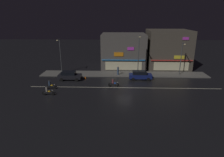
{
  "coord_description": "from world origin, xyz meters",
  "views": [
    {
      "loc": [
        -1.08,
        -30.9,
        11.61
      ],
      "look_at": [
        -2.2,
        1.25,
        1.22
      ],
      "focal_mm": 31.08,
      "sensor_mm": 36.0,
      "label": 1
    }
  ],
  "objects_px": {
    "motorcycle_lead": "(50,85)",
    "motorcycle_following": "(113,83)",
    "streetlamp_west": "(60,53)",
    "streetlamp_east": "(182,56)",
    "streetlamp_mid": "(139,53)",
    "parked_car_near_kerb": "(70,75)",
    "traffic_cone": "(85,77)",
    "parked_car_trailing": "(140,75)",
    "motorcycle_opposite_lane": "(48,91)",
    "pedestrian_on_sidewalk": "(118,71)"
  },
  "relations": [
    {
      "from": "parked_car_trailing",
      "to": "streetlamp_east",
      "type": "bearing_deg",
      "value": 19.47
    },
    {
      "from": "parked_car_near_kerb",
      "to": "motorcycle_following",
      "type": "distance_m",
      "value": 9.1
    },
    {
      "from": "streetlamp_west",
      "to": "streetlamp_mid",
      "type": "height_order",
      "value": "streetlamp_mid"
    },
    {
      "from": "streetlamp_west",
      "to": "motorcycle_opposite_lane",
      "type": "relative_size",
      "value": 3.75
    },
    {
      "from": "parked_car_near_kerb",
      "to": "traffic_cone",
      "type": "height_order",
      "value": "parked_car_near_kerb"
    },
    {
      "from": "streetlamp_west",
      "to": "motorcycle_opposite_lane",
      "type": "xyz_separation_m",
      "value": [
        1.18,
        -11.76,
        -3.7
      ]
    },
    {
      "from": "streetlamp_mid",
      "to": "streetlamp_east",
      "type": "bearing_deg",
      "value": 2.87
    },
    {
      "from": "pedestrian_on_sidewalk",
      "to": "streetlamp_west",
      "type": "bearing_deg",
      "value": -107.84
    },
    {
      "from": "pedestrian_on_sidewalk",
      "to": "motorcycle_lead",
      "type": "distance_m",
      "value": 13.9
    },
    {
      "from": "streetlamp_mid",
      "to": "motorcycle_lead",
      "type": "height_order",
      "value": "streetlamp_mid"
    },
    {
      "from": "pedestrian_on_sidewalk",
      "to": "parked_car_trailing",
      "type": "xyz_separation_m",
      "value": [
        4.23,
        -2.61,
        -0.11
      ]
    },
    {
      "from": "streetlamp_mid",
      "to": "streetlamp_east",
      "type": "relative_size",
      "value": 1.21
    },
    {
      "from": "streetlamp_mid",
      "to": "motorcycle_opposite_lane",
      "type": "relative_size",
      "value": 4.17
    },
    {
      "from": "streetlamp_west",
      "to": "streetlamp_east",
      "type": "relative_size",
      "value": 1.09
    },
    {
      "from": "streetlamp_east",
      "to": "streetlamp_mid",
      "type": "bearing_deg",
      "value": -177.13
    },
    {
      "from": "streetlamp_mid",
      "to": "streetlamp_east",
      "type": "xyz_separation_m",
      "value": [
        8.59,
        0.43,
        -0.72
      ]
    },
    {
      "from": "streetlamp_mid",
      "to": "motorcycle_lead",
      "type": "distance_m",
      "value": 17.78
    },
    {
      "from": "parked_car_trailing",
      "to": "motorcycle_lead",
      "type": "distance_m",
      "value": 16.44
    },
    {
      "from": "traffic_cone",
      "to": "streetlamp_mid",
      "type": "bearing_deg",
      "value": 13.04
    },
    {
      "from": "streetlamp_west",
      "to": "parked_car_trailing",
      "type": "xyz_separation_m",
      "value": [
        16.15,
        -3.5,
        -3.47
      ]
    },
    {
      "from": "streetlamp_east",
      "to": "motorcycle_lead",
      "type": "height_order",
      "value": "streetlamp_east"
    },
    {
      "from": "streetlamp_east",
      "to": "motorcycle_following",
      "type": "height_order",
      "value": "streetlamp_east"
    },
    {
      "from": "parked_car_near_kerb",
      "to": "motorcycle_opposite_lane",
      "type": "relative_size",
      "value": 2.26
    },
    {
      "from": "streetlamp_west",
      "to": "motorcycle_opposite_lane",
      "type": "distance_m",
      "value": 12.39
    },
    {
      "from": "pedestrian_on_sidewalk",
      "to": "parked_car_trailing",
      "type": "relative_size",
      "value": 0.42
    },
    {
      "from": "streetlamp_mid",
      "to": "parked_car_near_kerb",
      "type": "relative_size",
      "value": 1.84
    },
    {
      "from": "streetlamp_east",
      "to": "motorcycle_opposite_lane",
      "type": "distance_m",
      "value": 26.15
    },
    {
      "from": "streetlamp_west",
      "to": "motorcycle_opposite_lane",
      "type": "height_order",
      "value": "streetlamp_west"
    },
    {
      "from": "streetlamp_mid",
      "to": "parked_car_near_kerb",
      "type": "xyz_separation_m",
      "value": [
        -13.21,
        -3.25,
        -3.88
      ]
    },
    {
      "from": "traffic_cone",
      "to": "motorcycle_opposite_lane",
      "type": "bearing_deg",
      "value": -117.64
    },
    {
      "from": "streetlamp_east",
      "to": "traffic_cone",
      "type": "distance_m",
      "value": 19.55
    },
    {
      "from": "parked_car_trailing",
      "to": "motorcycle_opposite_lane",
      "type": "bearing_deg",
      "value": -151.1
    },
    {
      "from": "motorcycle_lead",
      "to": "motorcycle_following",
      "type": "relative_size",
      "value": 1.0
    },
    {
      "from": "streetlamp_east",
      "to": "traffic_cone",
      "type": "xyz_separation_m",
      "value": [
        -18.98,
        -2.84,
        -3.76
      ]
    },
    {
      "from": "parked_car_near_kerb",
      "to": "motorcycle_lead",
      "type": "xyz_separation_m",
      "value": [
        -2.06,
        -4.86,
        -0.24
      ]
    },
    {
      "from": "parked_car_near_kerb",
      "to": "parked_car_trailing",
      "type": "relative_size",
      "value": 1.0
    },
    {
      "from": "parked_car_trailing",
      "to": "streetlamp_west",
      "type": "bearing_deg",
      "value": 167.77
    },
    {
      "from": "parked_car_near_kerb",
      "to": "streetlamp_west",
      "type": "bearing_deg",
      "value": 123.1
    },
    {
      "from": "parked_car_near_kerb",
      "to": "parked_car_trailing",
      "type": "bearing_deg",
      "value": 3.04
    },
    {
      "from": "motorcycle_lead",
      "to": "motorcycle_following",
      "type": "bearing_deg",
      "value": 179.47
    },
    {
      "from": "streetlamp_mid",
      "to": "motorcycle_opposite_lane",
      "type": "bearing_deg",
      "value": -143.84
    },
    {
      "from": "traffic_cone",
      "to": "streetlamp_east",
      "type": "bearing_deg",
      "value": 8.5
    },
    {
      "from": "traffic_cone",
      "to": "parked_car_trailing",
      "type": "bearing_deg",
      "value": -0.73
    },
    {
      "from": "streetlamp_mid",
      "to": "parked_car_trailing",
      "type": "xyz_separation_m",
      "value": [
        0.19,
        -2.54,
        -3.88
      ]
    },
    {
      "from": "pedestrian_on_sidewalk",
      "to": "motorcycle_following",
      "type": "relative_size",
      "value": 0.95
    },
    {
      "from": "parked_car_near_kerb",
      "to": "traffic_cone",
      "type": "relative_size",
      "value": 7.82
    },
    {
      "from": "streetlamp_east",
      "to": "pedestrian_on_sidewalk",
      "type": "bearing_deg",
      "value": -178.36
    },
    {
      "from": "streetlamp_mid",
      "to": "parked_car_trailing",
      "type": "bearing_deg",
      "value": -85.83
    },
    {
      "from": "parked_car_near_kerb",
      "to": "motorcycle_opposite_lane",
      "type": "xyz_separation_m",
      "value": [
        -1.57,
        -7.55,
        -0.24
      ]
    },
    {
      "from": "streetlamp_west",
      "to": "traffic_cone",
      "type": "relative_size",
      "value": 12.94
    }
  ]
}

